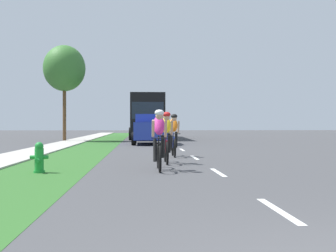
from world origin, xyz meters
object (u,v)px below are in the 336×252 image
fire_hydrant_green (39,158)px  cyclist_distant (174,135)px  suv_blue (150,128)px  cyclist_trailing (166,137)px  pickup_white (144,127)px  bus_black (147,115)px  sedan_dark_green (146,127)px  cyclist_lead (159,139)px  street_tree_near (64,69)px

fire_hydrant_green → cyclist_distant: (3.73, 5.04, 0.44)m
cyclist_distant → suv_blue: 9.98m
cyclist_trailing → pickup_white: size_ratio=0.34×
suv_blue → bus_black: (-0.06, 10.10, 1.03)m
pickup_white → fire_hydrant_green: bearing=-93.7°
cyclist_trailing → sedan_dark_green: (-0.08, 53.66, -0.04)m
cyclist_lead → sedan_dark_green: 55.63m
bus_black → pickup_white: (-0.10, 18.96, -1.15)m
bus_black → suv_blue: bearing=-89.7°
suv_blue → sedan_dark_green: (0.17, 41.00, -0.18)m
cyclist_lead → cyclist_trailing: same height
fire_hydrant_green → cyclist_lead: cyclist_lead is taller
cyclist_distant → suv_blue: (-0.69, 9.95, 0.14)m
cyclist_trailing → pickup_white: bearing=90.6°
pickup_white → street_tree_near: size_ratio=0.75×
bus_black → cyclist_trailing: bearing=-89.2°
sedan_dark_green → street_tree_near: 37.16m
pickup_white → sedan_dark_green: (0.33, 11.94, -0.06)m
fire_hydrant_green → cyclist_lead: (2.99, 0.35, 0.44)m
fire_hydrant_green → sedan_dark_green: 56.08m
cyclist_distant → street_tree_near: size_ratio=0.25×
suv_blue → bus_black: bearing=90.3°
street_tree_near → pickup_white: bearing=76.7°
cyclist_distant → bus_black: 20.10m
cyclist_distant → suv_blue: bearing=93.9°
cyclist_lead → bus_black: size_ratio=0.15×
cyclist_distant → street_tree_near: bearing=114.4°
fire_hydrant_green → cyclist_lead: size_ratio=0.44×
cyclist_trailing → street_tree_near: (-6.18, 17.27, 4.31)m
cyclist_lead → street_tree_near: (-5.87, 19.24, 4.31)m
fire_hydrant_green → sedan_dark_green: bearing=86.7°
fire_hydrant_green → pickup_white: size_ratio=0.15×
suv_blue → cyclist_trailing: bearing=-88.9°
fire_hydrant_green → street_tree_near: bearing=98.4°
cyclist_lead → fire_hydrant_green: bearing=-173.2°
suv_blue → bus_black: bus_black is taller
sedan_dark_green → street_tree_near: size_ratio=0.64×
cyclist_trailing → sedan_dark_green: size_ratio=0.40×
bus_black → pickup_white: bearing=90.3°
cyclist_distant → pickup_white: size_ratio=0.34×
cyclist_distant → suv_blue: suv_blue is taller
cyclist_trailing → pickup_white: 41.72m
fire_hydrant_green → suv_blue: size_ratio=0.16×
cyclist_lead → pickup_white: 43.69m
fire_hydrant_green → bus_black: bus_black is taller
cyclist_trailing → pickup_white: pickup_white is taller
cyclist_lead → bus_black: (-0.00, 24.74, 1.17)m
pickup_white → cyclist_lead: bearing=-89.9°
bus_black → street_tree_near: street_tree_near is taller
pickup_white → street_tree_near: 25.49m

